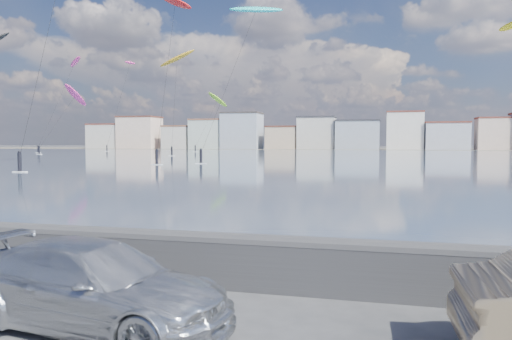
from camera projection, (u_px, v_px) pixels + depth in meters
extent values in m
plane|color=#333335|center=(118.00, 338.00, 7.10)|extent=(700.00, 700.00, 0.00)
cube|color=#364961|center=(364.00, 157.00, 95.58)|extent=(500.00, 177.00, 0.00)
cube|color=#4C473D|center=(375.00, 149.00, 200.51)|extent=(500.00, 60.00, 0.00)
cube|color=#28282B|center=(190.00, 263.00, 9.68)|extent=(400.00, 0.35, 0.90)
cylinder|color=#28282B|center=(189.00, 240.00, 9.66)|extent=(400.00, 0.36, 0.36)
cube|color=beige|center=(107.00, 137.00, 214.49)|extent=(14.00, 11.00, 10.00)
cube|color=brown|center=(107.00, 125.00, 214.19)|extent=(14.28, 11.22, 0.60)
cube|color=beige|center=(140.00, 133.00, 210.56)|extent=(16.00, 12.00, 13.00)
cube|color=#562D23|center=(139.00, 117.00, 210.18)|extent=(16.32, 12.24, 0.60)
cube|color=beige|center=(178.00, 138.00, 206.33)|extent=(11.00, 10.00, 9.00)
cube|color=brown|center=(178.00, 126.00, 206.06)|extent=(11.22, 10.20, 0.60)
cube|color=#B7C6BC|center=(208.00, 135.00, 203.03)|extent=(13.00, 11.00, 11.50)
cube|color=brown|center=(208.00, 120.00, 202.69)|extent=(13.26, 11.22, 0.60)
cube|color=#9EA8B7|center=(242.00, 132.00, 199.36)|extent=(15.00, 12.00, 14.00)
cube|color=#383330|center=(242.00, 113.00, 198.95)|extent=(15.30, 12.24, 0.60)
cube|color=#CCB293|center=(282.00, 138.00, 195.42)|extent=(12.00, 10.00, 8.50)
cube|color=#562D23|center=(282.00, 127.00, 195.17)|extent=(12.24, 10.20, 0.60)
cube|color=beige|center=(317.00, 134.00, 191.97)|extent=(14.00, 11.00, 12.00)
cube|color=#2D2D33|center=(317.00, 117.00, 191.62)|extent=(14.28, 11.22, 0.60)
cube|color=#9EA8B7|center=(358.00, 136.00, 188.17)|extent=(16.00, 13.00, 10.50)
cube|color=#2D2D33|center=(358.00, 121.00, 187.86)|extent=(16.32, 13.26, 0.60)
cube|color=white|center=(405.00, 131.00, 183.87)|extent=(13.00, 10.00, 13.50)
cube|color=brown|center=(405.00, 112.00, 183.47)|extent=(13.26, 10.20, 0.60)
cube|color=#B2B7C6|center=(446.00, 137.00, 180.38)|extent=(15.00, 12.00, 9.50)
cube|color=brown|center=(447.00, 123.00, 180.10)|extent=(15.30, 12.24, 0.60)
cube|color=beige|center=(493.00, 134.00, 176.49)|extent=(11.00, 9.00, 11.00)
cube|color=brown|center=(493.00, 118.00, 176.17)|extent=(11.22, 9.18, 0.60)
imported|color=silver|center=(93.00, 285.00, 7.50)|extent=(4.65, 2.39, 1.29)
ellipsoid|color=#8CD826|center=(218.00, 100.00, 151.68)|extent=(5.45, 9.18, 4.83)
cube|color=white|center=(195.00, 152.00, 140.66)|extent=(1.40, 0.42, 0.08)
cylinder|color=black|center=(195.00, 149.00, 140.61)|extent=(0.36, 0.36, 1.70)
sphere|color=black|center=(195.00, 145.00, 140.56)|extent=(0.28, 0.28, 0.28)
cylinder|color=black|center=(207.00, 123.00, 146.14)|extent=(2.43, 12.94, 14.38)
ellipsoid|color=#E5338C|center=(130.00, 63.00, 156.77)|extent=(4.29, 8.96, 2.08)
cube|color=white|center=(107.00, 151.00, 150.28)|extent=(1.40, 0.42, 0.08)
cylinder|color=black|center=(107.00, 148.00, 150.23)|extent=(0.36, 0.36, 1.70)
sphere|color=black|center=(107.00, 145.00, 150.18)|extent=(0.28, 0.28, 0.28)
cylinder|color=black|center=(119.00, 104.00, 153.49)|extent=(3.25, 9.18, 26.45)
ellipsoid|color=red|center=(175.00, 2.00, 70.59)|extent=(7.14, 5.56, 4.28)
cube|color=white|center=(157.00, 164.00, 61.06)|extent=(1.40, 0.42, 0.08)
cylinder|color=black|center=(157.00, 157.00, 61.01)|extent=(0.36, 0.36, 1.70)
sphere|color=black|center=(157.00, 150.00, 60.96)|extent=(0.28, 0.28, 0.28)
cylinder|color=black|center=(167.00, 73.00, 65.79)|extent=(2.02, 10.68, 21.34)
ellipsoid|color=#19BFBF|center=(256.00, 10.00, 76.64)|extent=(8.78, 5.91, 1.87)
cube|color=white|center=(201.00, 163.00, 63.79)|extent=(1.40, 0.42, 0.08)
cylinder|color=black|center=(201.00, 156.00, 63.74)|extent=(0.36, 0.36, 1.70)
sphere|color=black|center=(201.00, 149.00, 63.69)|extent=(0.28, 0.28, 0.28)
cylinder|color=black|center=(231.00, 75.00, 70.18)|extent=(3.40, 15.53, 21.87)
ellipsoid|color=#BF8C19|center=(177.00, 58.00, 105.05)|extent=(8.25, 2.56, 4.25)
cube|color=white|center=(172.00, 156.00, 99.53)|extent=(1.40, 0.42, 0.08)
cylinder|color=black|center=(172.00, 151.00, 99.48)|extent=(0.36, 0.36, 1.70)
sphere|color=black|center=(172.00, 147.00, 99.43)|extent=(0.28, 0.28, 0.28)
cylinder|color=black|center=(175.00, 103.00, 102.26)|extent=(1.50, 6.55, 19.15)
ellipsoid|color=#E5338C|center=(76.00, 95.00, 122.88)|extent=(3.57, 9.36, 5.99)
cube|color=white|center=(39.00, 154.00, 112.89)|extent=(1.40, 0.42, 0.08)
cylinder|color=black|center=(39.00, 150.00, 112.84)|extent=(0.36, 0.36, 1.70)
sphere|color=black|center=(39.00, 146.00, 112.79)|extent=(0.28, 0.28, 0.28)
cylinder|color=black|center=(58.00, 121.00, 117.85)|extent=(1.83, 11.64, 13.07)
ellipsoid|color=#E5338C|center=(75.00, 62.00, 137.55)|extent=(7.34, 7.12, 3.45)
cube|color=white|center=(38.00, 153.00, 128.10)|extent=(1.40, 0.42, 0.08)
cylinder|color=black|center=(38.00, 149.00, 128.05)|extent=(0.36, 0.36, 1.70)
sphere|color=black|center=(38.00, 146.00, 128.00)|extent=(0.28, 0.28, 0.28)
cylinder|color=black|center=(57.00, 103.00, 132.79)|extent=(3.31, 12.09, 23.66)
cube|color=white|center=(20.00, 172.00, 46.08)|extent=(1.40, 0.42, 0.08)
cylinder|color=black|center=(20.00, 162.00, 46.03)|extent=(0.36, 0.36, 1.70)
sphere|color=black|center=(19.00, 152.00, 45.98)|extent=(0.28, 0.28, 0.28)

